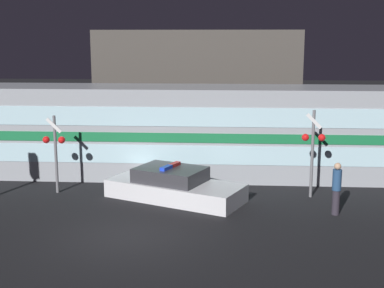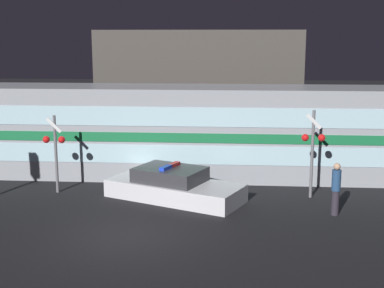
# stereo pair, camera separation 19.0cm
# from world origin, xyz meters

# --- Properties ---
(ground_plane) EXTENTS (120.00, 120.00, 0.00)m
(ground_plane) POSITION_xyz_m (0.00, 0.00, 0.00)
(ground_plane) COLOR black
(train) EXTENTS (23.44, 2.95, 3.76)m
(train) POSITION_xyz_m (1.97, 7.22, 1.88)
(train) COLOR #999EA5
(train) RESTS_ON ground_plane
(police_car) EXTENTS (5.27, 3.78, 1.26)m
(police_car) POSITION_xyz_m (0.95, 3.76, 0.46)
(police_car) COLOR silver
(police_car) RESTS_ON ground_plane
(pedestrian) EXTENTS (0.30, 0.30, 1.75)m
(pedestrian) POSITION_xyz_m (6.44, 2.37, 0.90)
(pedestrian) COLOR #2D2833
(pedestrian) RESTS_ON ground_plane
(crossing_signal_near) EXTENTS (0.85, 0.32, 3.21)m
(crossing_signal_near) POSITION_xyz_m (5.92, 4.27, 1.95)
(crossing_signal_near) COLOR slate
(crossing_signal_near) RESTS_ON ground_plane
(crossing_signal_far) EXTENTS (0.85, 0.32, 2.93)m
(crossing_signal_far) POSITION_xyz_m (-3.51, 4.19, 1.79)
(crossing_signal_far) COLOR slate
(crossing_signal_far) RESTS_ON ground_plane
(building_left) EXTENTS (10.65, 5.45, 6.12)m
(building_left) POSITION_xyz_m (1.24, 14.89, 3.06)
(building_left) COLOR #47423D
(building_left) RESTS_ON ground_plane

